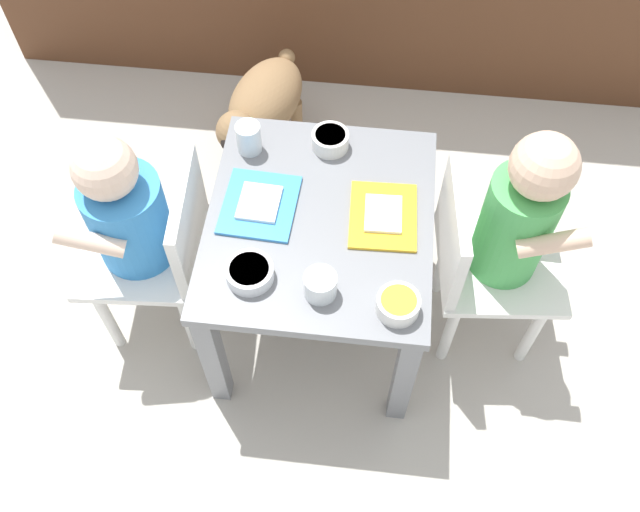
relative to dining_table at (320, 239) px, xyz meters
The scene contains 12 objects.
ground_plane 0.35m from the dining_table, ahead, with size 7.00×7.00×0.00m, color #B2ADA3.
dining_table is the anchor object (origin of this frame).
seated_child_left 0.41m from the dining_table, behind, with size 0.30×0.30×0.65m.
seated_child_right 0.41m from the dining_table, ahead, with size 0.30×0.30×0.69m.
dog 0.60m from the dining_table, 112.86° to the left, with size 0.26×0.41×0.31m.
food_tray_left 0.16m from the dining_table, behind, with size 0.17×0.19×0.02m.
food_tray_right 0.16m from the dining_table, ahead, with size 0.15×0.18×0.02m.
water_cup_left 0.21m from the dining_table, 83.36° to the right, with size 0.07×0.07×0.06m.
water_cup_right 0.28m from the dining_table, 135.58° to the left, with size 0.06×0.06×0.07m.
cereal_bowl_left_side 0.23m from the dining_table, 127.37° to the right, with size 0.10×0.10×0.03m.
veggie_bowl_near 0.23m from the dining_table, 90.62° to the left, with size 0.09×0.09×0.04m.
cereal_bowl_right_side 0.29m from the dining_table, 49.20° to the right, with size 0.09×0.09×0.04m.
Camera 1 is at (0.10, -0.87, 1.62)m, focal length 38.68 mm.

